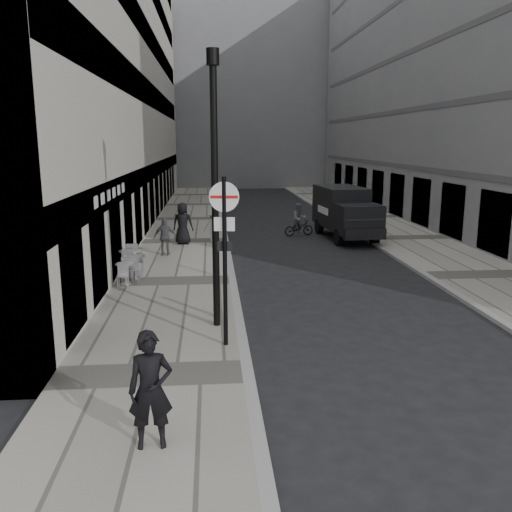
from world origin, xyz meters
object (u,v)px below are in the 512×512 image
(walking_man, at_px, (151,390))
(panel_van, at_px, (345,210))
(sign_post, at_px, (225,240))
(lamppost, at_px, (215,178))
(cyclist, at_px, (299,223))

(walking_man, relative_size, panel_van, 0.34)
(sign_post, relative_size, lamppost, 0.58)
(sign_post, relative_size, cyclist, 2.33)
(lamppost, relative_size, cyclist, 4.05)
(walking_man, xyz_separation_m, cyclist, (5.50, 19.57, -0.40))
(lamppost, height_order, panel_van, lamppost)
(lamppost, bearing_deg, panel_van, 63.17)
(sign_post, distance_m, panel_van, 15.84)
(sign_post, xyz_separation_m, panel_van, (6.40, 14.44, -1.21))
(lamppost, xyz_separation_m, panel_van, (6.59, 13.02, -2.49))
(lamppost, bearing_deg, walking_man, -100.85)
(sign_post, bearing_deg, cyclist, 81.40)
(walking_man, distance_m, panel_van, 20.19)
(walking_man, xyz_separation_m, sign_post, (1.27, 4.23, 1.57))
(panel_van, bearing_deg, cyclist, 153.18)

